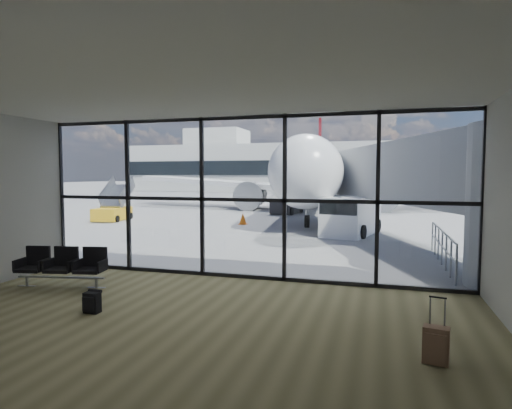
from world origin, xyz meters
The scene contains 21 objects.
ground centered at (0.00, 40.00, 0.00)m, with size 220.00×220.00×0.00m, color slate.
lounge_shell centered at (0.00, -4.80, 2.65)m, with size 12.02×8.01×4.51m.
glass_curtain_wall centered at (0.00, 0.00, 2.25)m, with size 12.10×0.12×4.50m.
jet_bridge centered at (4.90, 7.07, 2.76)m, with size 8.00×16.50×4.33m.
apron_railing centered at (5.60, 3.50, 0.72)m, with size 0.06×5.46×1.11m.
far_terminal centered at (-0.59, 61.97, 4.21)m, with size 80.00×12.20×11.00m.
tree_0 centered at (-45.00, 72.00, 4.63)m, with size 4.95×4.95×7.12m.
tree_1 centered at (-39.00, 72.00, 5.25)m, with size 5.61×5.61×8.07m.
tree_2 centered at (-33.00, 72.00, 5.88)m, with size 6.27×6.27×9.03m.
tree_3 centered at (-27.00, 72.00, 4.63)m, with size 4.95×4.95×7.12m.
tree_4 centered at (-21.00, 72.00, 5.25)m, with size 5.61×5.61×8.07m.
tree_5 centered at (-15.00, 72.00, 5.88)m, with size 6.27×6.27×9.03m.
seating_row centered at (-4.20, -2.10, 0.56)m, with size 2.29×1.04×1.01m.
backpack centered at (-2.08, -3.77, 0.23)m, with size 0.32×0.29×0.48m.
suitcase centered at (4.52, -4.35, 0.31)m, with size 0.41×0.33×1.02m.
airliner centered at (-1.81, 26.21, 2.96)m, with size 32.42×37.70×9.73m.
service_van centered at (2.31, 9.88, 0.94)m, with size 2.79×4.53×1.83m.
belt_loader centered at (-2.98, 19.96, 0.64)m, with size 2.08×4.30×1.90m.
mobile_stairs centered at (-12.59, 12.12, 0.54)m, with size 2.05×3.36×2.23m.
traffic_cone_a centered at (-4.00, 12.33, 0.32)m, with size 0.48×0.48×0.68m.
traffic_cone_c centered at (2.60, 13.55, 0.30)m, with size 0.45×0.45×0.64m.
Camera 1 is at (3.67, -11.20, 2.90)m, focal length 30.00 mm.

